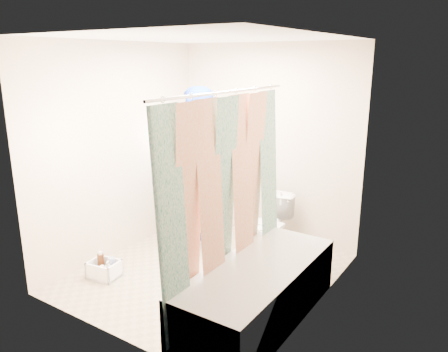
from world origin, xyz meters
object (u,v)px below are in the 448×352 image
Objects in this scene: toilet at (269,225)px; plumber at (195,170)px; bathtub at (258,290)px; cleaning_caddy at (105,270)px.

plumber reaches higher than toilet.
cleaning_caddy is at bearing -171.99° from bathtub.
plumber is (-1.38, 0.94, 0.69)m from bathtub.
cleaning_caddy is (-0.30, -1.17, -0.87)m from plumber.
toilet is at bearing 113.60° from bathtub.
bathtub is 0.91× the size of plumber.
plumber is at bearing 66.16° from cleaning_caddy.
bathtub is 2.61× the size of toilet.
bathtub is at bearing 37.10° from plumber.
plumber is at bearing 145.83° from bathtub.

